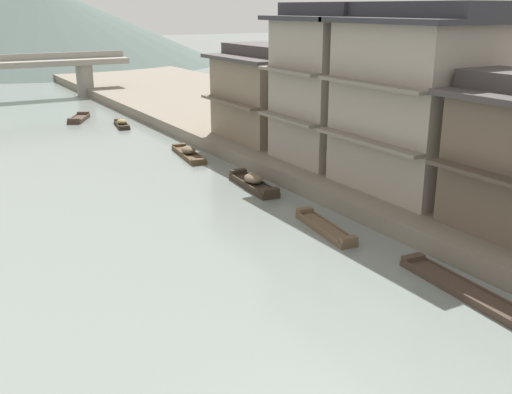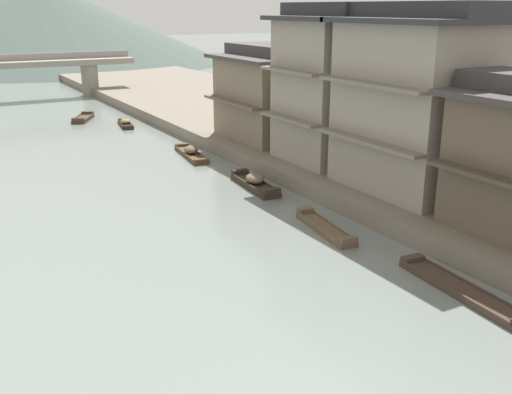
{
  "view_description": "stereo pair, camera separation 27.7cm",
  "coord_description": "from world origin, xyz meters",
  "px_view_note": "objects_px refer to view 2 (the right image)",
  "views": [
    {
      "loc": [
        -9.67,
        -2.3,
        9.34
      ],
      "look_at": [
        2.27,
        18.5,
        1.73
      ],
      "focal_mm": 42.09,
      "sensor_mm": 36.0,
      "label": 1
    },
    {
      "loc": [
        -9.43,
        -2.43,
        9.34
      ],
      "look_at": [
        2.27,
        18.5,
        1.73
      ],
      "focal_mm": 42.09,
      "sensor_mm": 36.0,
      "label": 2
    }
  ],
  "objects_px": {
    "house_waterfront_narrow": "(327,85)",
    "house_waterfront_far": "(273,93)",
    "boat_moored_nearest": "(462,290)",
    "boat_upstream_distant": "(325,228)",
    "boat_moored_far": "(255,183)",
    "house_waterfront_tall": "(420,100)",
    "boat_midriver_upstream": "(126,123)",
    "boat_moored_second": "(191,153)",
    "boat_midriver_drifting": "(83,118)",
    "stone_bridge": "(20,71)"
  },
  "relations": [
    {
      "from": "boat_midriver_drifting",
      "to": "boat_moored_second",
      "type": "bearing_deg",
      "value": -80.0
    },
    {
      "from": "boat_moored_second",
      "to": "boat_midriver_drifting",
      "type": "relative_size",
      "value": 1.37
    },
    {
      "from": "boat_upstream_distant",
      "to": "house_waterfront_narrow",
      "type": "xyz_separation_m",
      "value": [
        5.52,
        7.84,
        5.01
      ]
    },
    {
      "from": "boat_moored_far",
      "to": "house_waterfront_narrow",
      "type": "bearing_deg",
      "value": 6.73
    },
    {
      "from": "boat_midriver_upstream",
      "to": "boat_upstream_distant",
      "type": "xyz_separation_m",
      "value": [
        0.14,
        -27.91,
        -0.07
      ]
    },
    {
      "from": "boat_moored_second",
      "to": "stone_bridge",
      "type": "distance_m",
      "value": 32.38
    },
    {
      "from": "boat_moored_far",
      "to": "stone_bridge",
      "type": "distance_m",
      "value": 40.63
    },
    {
      "from": "boat_moored_nearest",
      "to": "house_waterfront_tall",
      "type": "relative_size",
      "value": 0.64
    },
    {
      "from": "house_waterfront_narrow",
      "to": "stone_bridge",
      "type": "relative_size",
      "value": 0.37
    },
    {
      "from": "stone_bridge",
      "to": "house_waterfront_far",
      "type": "bearing_deg",
      "value": -70.79
    },
    {
      "from": "boat_upstream_distant",
      "to": "house_waterfront_far",
      "type": "relative_size",
      "value": 0.56
    },
    {
      "from": "boat_moored_far",
      "to": "boat_midriver_drifting",
      "type": "distance_m",
      "value": 25.22
    },
    {
      "from": "boat_moored_second",
      "to": "house_waterfront_tall",
      "type": "distance_m",
      "value": 16.3
    },
    {
      "from": "boat_midriver_drifting",
      "to": "house_waterfront_tall",
      "type": "height_order",
      "value": "house_waterfront_tall"
    },
    {
      "from": "boat_upstream_distant",
      "to": "house_waterfront_tall",
      "type": "xyz_separation_m",
      "value": [
        6.11,
        1.14,
        4.99
      ]
    },
    {
      "from": "boat_midriver_upstream",
      "to": "house_waterfront_far",
      "type": "bearing_deg",
      "value": -64.11
    },
    {
      "from": "boat_moored_second",
      "to": "house_waterfront_narrow",
      "type": "height_order",
      "value": "house_waterfront_narrow"
    },
    {
      "from": "house_waterfront_narrow",
      "to": "boat_upstream_distant",
      "type": "bearing_deg",
      "value": -125.18
    },
    {
      "from": "boat_moored_nearest",
      "to": "boat_moored_second",
      "type": "xyz_separation_m",
      "value": [
        -0.21,
        22.76,
        0.1
      ]
    },
    {
      "from": "house_waterfront_narrow",
      "to": "stone_bridge",
      "type": "distance_m",
      "value": 41.01
    },
    {
      "from": "stone_bridge",
      "to": "boat_moored_nearest",
      "type": "bearing_deg",
      "value": -84.0
    },
    {
      "from": "house_waterfront_tall",
      "to": "house_waterfront_narrow",
      "type": "distance_m",
      "value": 6.72
    },
    {
      "from": "boat_midriver_upstream",
      "to": "house_waterfront_tall",
      "type": "xyz_separation_m",
      "value": [
        6.25,
        -26.77,
        4.92
      ]
    },
    {
      "from": "boat_midriver_upstream",
      "to": "stone_bridge",
      "type": "distance_m",
      "value": 20.29
    },
    {
      "from": "boat_moored_second",
      "to": "house_waterfront_far",
      "type": "distance_m",
      "value": 6.87
    },
    {
      "from": "boat_moored_far",
      "to": "boat_upstream_distant",
      "type": "xyz_separation_m",
      "value": [
        -0.53,
        -7.25,
        -0.13
      ]
    },
    {
      "from": "boat_moored_second",
      "to": "boat_midriver_drifting",
      "type": "xyz_separation_m",
      "value": [
        -2.94,
        16.68,
        -0.06
      ]
    },
    {
      "from": "house_waterfront_narrow",
      "to": "house_waterfront_far",
      "type": "height_order",
      "value": "house_waterfront_narrow"
    },
    {
      "from": "house_waterfront_tall",
      "to": "boat_midriver_drifting",
      "type": "bearing_deg",
      "value": 105.53
    },
    {
      "from": "boat_moored_far",
      "to": "house_waterfront_narrow",
      "type": "relative_size",
      "value": 0.52
    },
    {
      "from": "boat_midriver_upstream",
      "to": "house_waterfront_far",
      "type": "distance_m",
      "value": 14.96
    },
    {
      "from": "boat_moored_nearest",
      "to": "boat_moored_far",
      "type": "height_order",
      "value": "boat_moored_far"
    },
    {
      "from": "boat_moored_second",
      "to": "boat_moored_far",
      "type": "bearing_deg",
      "value": -89.1
    },
    {
      "from": "stone_bridge",
      "to": "boat_upstream_distant",
      "type": "bearing_deg",
      "value": -83.81
    },
    {
      "from": "boat_moored_nearest",
      "to": "house_waterfront_narrow",
      "type": "bearing_deg",
      "value": 71.84
    },
    {
      "from": "boat_moored_nearest",
      "to": "boat_midriver_drifting",
      "type": "height_order",
      "value": "boat_midriver_drifting"
    },
    {
      "from": "boat_moored_second",
      "to": "boat_midriver_upstream",
      "type": "xyz_separation_m",
      "value": [
        -0.54,
        12.31,
        -0.01
      ]
    },
    {
      "from": "house_waterfront_tall",
      "to": "house_waterfront_narrow",
      "type": "bearing_deg",
      "value": 95.01
    },
    {
      "from": "boat_moored_far",
      "to": "house_waterfront_tall",
      "type": "height_order",
      "value": "house_waterfront_tall"
    },
    {
      "from": "boat_moored_nearest",
      "to": "boat_moored_second",
      "type": "distance_m",
      "value": 22.76
    },
    {
      "from": "boat_moored_far",
      "to": "stone_bridge",
      "type": "relative_size",
      "value": 0.19
    },
    {
      "from": "house_waterfront_far",
      "to": "stone_bridge",
      "type": "bearing_deg",
      "value": 109.21
    },
    {
      "from": "boat_midriver_upstream",
      "to": "boat_upstream_distant",
      "type": "distance_m",
      "value": 27.91
    },
    {
      "from": "house_waterfront_tall",
      "to": "house_waterfront_narrow",
      "type": "relative_size",
      "value": 1.0
    },
    {
      "from": "boat_moored_second",
      "to": "house_waterfront_narrow",
      "type": "xyz_separation_m",
      "value": [
        5.13,
        -7.76,
        4.94
      ]
    },
    {
      "from": "house_waterfront_narrow",
      "to": "house_waterfront_far",
      "type": "relative_size",
      "value": 1.12
    },
    {
      "from": "boat_moored_far",
      "to": "boat_midriver_upstream",
      "type": "relative_size",
      "value": 1.27
    },
    {
      "from": "boat_moored_second",
      "to": "boat_midriver_upstream",
      "type": "relative_size",
      "value": 1.41
    },
    {
      "from": "house_waterfront_narrow",
      "to": "stone_bridge",
      "type": "xyz_separation_m",
      "value": [
        -10.66,
        39.55,
        -2.15
      ]
    },
    {
      "from": "boat_moored_nearest",
      "to": "boat_upstream_distant",
      "type": "relative_size",
      "value": 1.29
    }
  ]
}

